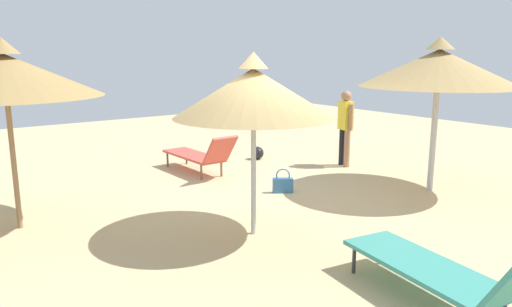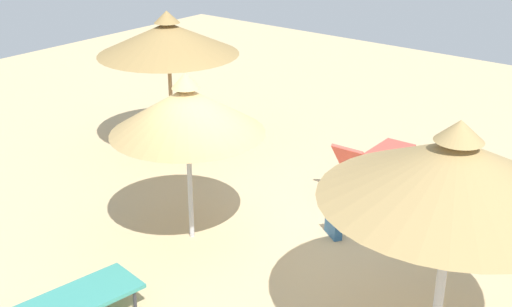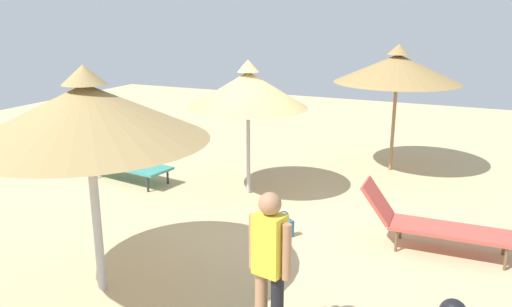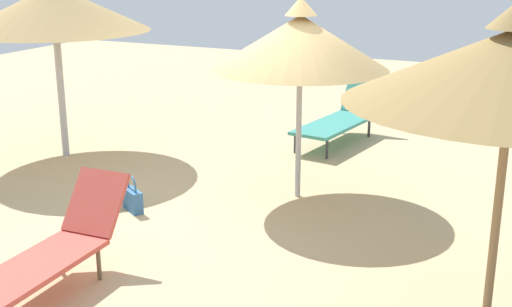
{
  "view_description": "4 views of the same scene",
  "coord_description": "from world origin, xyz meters",
  "views": [
    {
      "loc": [
        -5.69,
        4.4,
        2.51
      ],
      "look_at": [
        -0.47,
        0.55,
        1.14
      ],
      "focal_mm": 34.09,
      "sensor_mm": 36.0,
      "label": 1
    },
    {
      "loc": [
        -6.64,
        -5.53,
        4.97
      ],
      "look_at": [
        0.62,
        0.26,
        1.05
      ],
      "focal_mm": 46.86,
      "sensor_mm": 36.0,
      "label": 2
    },
    {
      "loc": [
        3.38,
        -7.63,
        3.31
      ],
      "look_at": [
        -0.1,
        0.1,
        0.94
      ],
      "focal_mm": 35.52,
      "sensor_mm": 36.0,
      "label": 3
    },
    {
      "loc": [
        7.22,
        3.58,
        3.05
      ],
      "look_at": [
        0.52,
        0.47,
        0.83
      ],
      "focal_mm": 47.86,
      "sensor_mm": 36.0,
      "label": 4
    }
  ],
  "objects": [
    {
      "name": "ground",
      "position": [
        0.0,
        0.0,
        -0.05
      ],
      "size": [
        24.0,
        24.0,
        0.1
      ],
      "primitive_type": "cube",
      "color": "tan"
    },
    {
      "name": "parasol_umbrella_far_left",
      "position": [
        -0.48,
        0.59,
        1.97
      ],
      "size": [
        2.16,
        2.16,
        2.51
      ],
      "color": "#B2B2B7",
      "rests_on": "ground"
    },
    {
      "name": "handbag",
      "position": [
        0.84,
        -1.03,
        0.16
      ],
      "size": [
        0.31,
        0.38,
        0.45
      ],
      "color": "#336699",
      "rests_on": "ground"
    },
    {
      "name": "parasol_umbrella_near_right",
      "position": [
        -0.66,
        -3.3,
        2.23
      ],
      "size": [
        2.76,
        2.76,
        2.76
      ],
      "color": "#B2B2B7",
      "rests_on": "ground"
    },
    {
      "name": "parasol_umbrella_center",
      "position": [
        1.72,
        3.19,
        2.2
      ],
      "size": [
        2.6,
        2.6,
        2.7
      ],
      "color": "olive",
      "rests_on": "ground"
    },
    {
      "name": "beach_ball",
      "position": [
        3.35,
        -2.32,
        0.15
      ],
      "size": [
        0.3,
        0.3,
        0.3
      ],
      "primitive_type": "sphere",
      "color": "black",
      "rests_on": "ground"
    },
    {
      "name": "lounge_chair_front",
      "position": [
        2.91,
        -0.51,
        0.42
      ],
      "size": [
        2.12,
        0.62,
        0.92
      ],
      "color": "#CC4C3F",
      "rests_on": "ground"
    }
  ]
}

